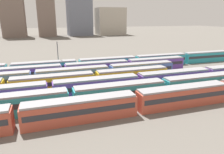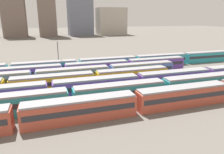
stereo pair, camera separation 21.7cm
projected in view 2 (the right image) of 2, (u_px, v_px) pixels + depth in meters
name	position (u px, v px, depth m)	size (l,w,h in m)	color
ground_plane	(17.00, 95.00, 44.56)	(600.00, 600.00, 0.00)	#666059
train_track_0	(182.00, 96.00, 38.66)	(93.60, 3.06, 3.75)	#BC4C38
train_track_1	(201.00, 83.00, 45.94)	(93.60, 3.06, 3.75)	teal
train_track_2	(138.00, 82.00, 46.89)	(74.70, 3.06, 3.75)	#6B429E
train_track_3	(53.00, 83.00, 46.32)	(55.80, 3.06, 3.75)	yellow
train_track_4	(73.00, 75.00, 52.58)	(55.80, 3.06, 3.75)	#4C70BC
train_track_5	(97.00, 68.00, 59.56)	(55.80, 3.06, 3.75)	#6B429E
train_track_6	(136.00, 62.00, 68.55)	(112.50, 3.06, 3.75)	teal
catenary_pole_1	(58.00, 55.00, 63.11)	(0.24, 3.20, 8.93)	#4C4C51
distant_building_1	(14.00, 11.00, 168.83)	(17.62, 16.99, 41.29)	#7A665B
distant_building_2	(46.00, 5.00, 174.97)	(14.35, 17.95, 51.78)	#7A665B
distant_building_3	(80.00, 15.00, 185.63)	(20.61, 19.13, 34.89)	slate
distant_building_4	(111.00, 21.00, 195.65)	(25.00, 20.57, 24.23)	#B2A899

